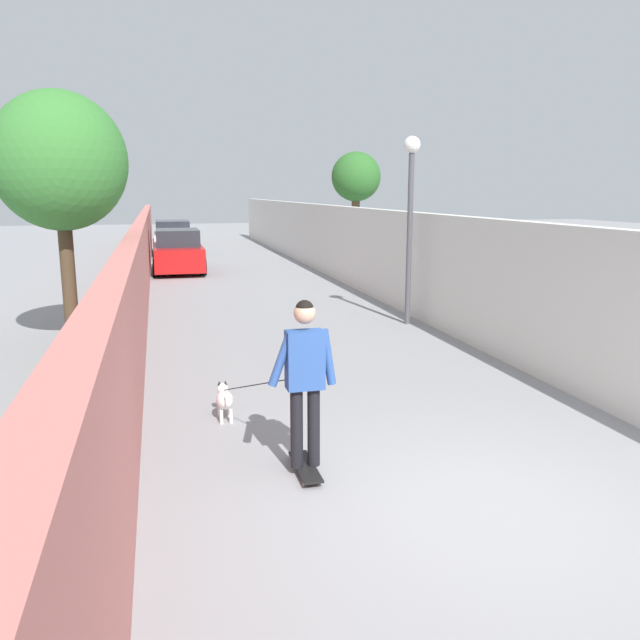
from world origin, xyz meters
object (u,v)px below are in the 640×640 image
at_px(lamp_post, 411,196).
at_px(car_near, 178,252).
at_px(tree_left_near, 60,163).
at_px(person_skateboarder, 305,370).
at_px(dog, 225,399).
at_px(tree_right_mid, 356,179).
at_px(car_far, 173,238).
at_px(skateboard, 305,467).

relative_size(lamp_post, car_near, 1.06).
relative_size(tree_left_near, lamp_post, 1.15).
distance_m(person_skateboarder, car_near, 17.56).
xyz_separation_m(dog, car_near, (15.72, 0.04, 0.44)).
bearing_deg(dog, tree_left_near, 27.73).
bearing_deg(person_skateboarder, dog, 19.43).
bearing_deg(tree_left_near, dog, -152.27).
height_order(person_skateboarder, dog, person_skateboarder).
xyz_separation_m(tree_right_mid, person_skateboarder, (-17.80, 6.10, -2.23)).
bearing_deg(car_far, lamp_post, -165.48).
distance_m(skateboard, car_near, 17.57).
bearing_deg(skateboard, car_far, 1.59).
xyz_separation_m(skateboard, car_far, (24.63, 0.68, 0.65)).
distance_m(car_near, car_far, 7.09).
xyz_separation_m(lamp_post, skateboard, (-6.90, 3.91, -2.72)).
xyz_separation_m(tree_left_near, skateboard, (-6.30, -3.00, -3.32)).
bearing_deg(tree_left_near, tree_right_mid, -38.33).
relative_size(person_skateboarder, car_near, 0.46).
height_order(tree_left_near, car_far, tree_left_near).
xyz_separation_m(tree_right_mid, dog, (-15.97, 6.74, -3.07)).
relative_size(lamp_post, skateboard, 5.04).
relative_size(lamp_post, person_skateboarder, 2.30).
bearing_deg(car_near, tree_right_mid, -87.85).
bearing_deg(lamp_post, skateboard, 150.48).
relative_size(skateboard, dog, 0.37).
relative_size(skateboard, car_near, 0.21).
bearing_deg(car_far, tree_right_mid, -135.22).
xyz_separation_m(skateboard, person_skateboarder, (-0.00, 0.00, 1.05)).
bearing_deg(tree_right_mid, lamp_post, 168.64).
distance_m(tree_left_near, skateboard, 7.72).
xyz_separation_m(person_skateboarder, car_far, (24.63, 0.68, -0.40)).
height_order(tree_right_mid, lamp_post, tree_right_mid).
bearing_deg(lamp_post, car_far, 14.52).
bearing_deg(skateboard, person_skateboarder, 180.00).
relative_size(tree_right_mid, dog, 2.04).
relative_size(person_skateboarder, car_far, 0.41).
height_order(dog, car_near, car_near).
distance_m(tree_left_near, tree_right_mid, 14.66).
height_order(skateboard, dog, dog).
distance_m(person_skateboarder, dog, 2.11).
xyz_separation_m(lamp_post, person_skateboarder, (-6.90, 3.91, -1.67)).
distance_m(tree_left_near, car_far, 18.67).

